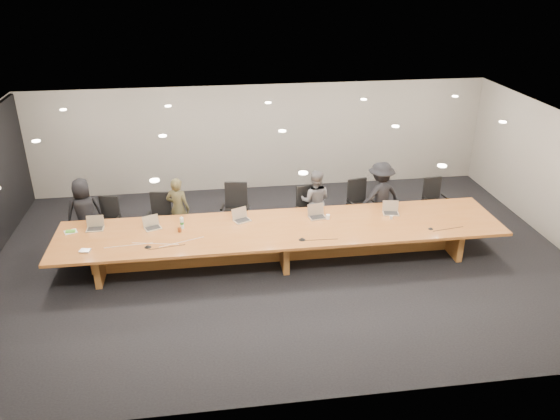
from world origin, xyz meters
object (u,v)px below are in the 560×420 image
Objects in this scene: chair_far_left at (108,220)px; person_c at (315,201)px; chair_left at (160,217)px; mic_right at (431,228)px; laptop_b at (152,223)px; paper_cup_far at (391,217)px; chair_mid_left at (235,210)px; chair_mid_right at (310,210)px; conference_table at (282,237)px; chair_right at (361,203)px; laptop_a at (94,224)px; laptop_d at (318,212)px; laptop_e at (391,208)px; person_b at (178,209)px; av_box at (85,251)px; person_d at (380,196)px; person_a at (85,213)px; mic_left at (148,246)px; paper_cup_near at (328,217)px; water_bottle at (182,223)px; chair_far_right at (435,200)px; mic_center at (302,239)px; amber_mug at (180,230)px; laptop_c at (242,215)px.

chair_far_left is 0.71× the size of person_c.
chair_left is 5.76m from mic_right.
laptop_b is 4.09× the size of paper_cup_far.
chair_mid_left is 15.23× the size of paper_cup_far.
chair_mid_right is 3.50m from laptop_b.
chair_right reaches higher than conference_table.
laptop_a is (-0.08, -0.91, 0.37)m from chair_far_left.
laptop_e is at bearing -9.24° from laptop_d.
laptop_d is at bearing -178.31° from person_b.
chair_mid_left is 6.30× the size of av_box.
chair_mid_right is 5.72× the size of av_box.
laptop_b is 5.60m from mic_right.
person_d reaches higher than laptop_d.
person_a is 5.02m from person_c.
person_d is at bearing -12.22° from laptop_b.
conference_table is 3.78m from laptop_a.
chair_mid_right reaches higher than mic_left.
mic_right is at bearing 91.66° from person_d.
av_box is at bearing -171.51° from paper_cup_near.
laptop_d is 1.51× the size of water_bottle.
person_a reaches higher than chair_left.
person_b is at bearing -18.74° from person_d.
chair_left reaches higher than mic_left.
person_b is at bearing 148.95° from conference_table.
chair_left reaches higher than water_bottle.
person_a is 2.25m from mic_left.
person_a is 6.49m from person_d.
chair_far_right reaches higher than conference_table.
chair_mid_right reaches higher than water_bottle.
person_c is 10.74× the size of mic_left.
person_c is 7.57× the size of av_box.
mic_left is at bearing -46.95° from chair_far_left.
mic_left is (-6.46, -1.80, 0.24)m from chair_far_right.
chair_mid_right is 1.83m from mic_center.
laptop_e is 2.48× the size of mic_left.
chair_right reaches higher than amber_mug.
chair_mid_right is at bearing -17.95° from person_d.
laptop_c is 0.95× the size of laptop_d.
chair_mid_left is at bearing 15.53° from laptop_a.
conference_table is 27.78× the size of laptop_b.
laptop_e is at bearing -5.01° from chair_mid_left.
chair_far_right is 4.55× the size of water_bottle.
mic_right is (2.02, -1.76, 0.04)m from person_c.
person_a is 6.59× the size of water_bottle.
water_bottle is 3.00m from paper_cup_near.
chair_right reaches higher than water_bottle.
paper_cup_far is at bearing -96.01° from laptop_e.
chair_far_left is 1.52m from laptop_b.
chair_mid_left is at bearing 173.25° from chair_far_right.
chair_far_left is 2.10m from mic_left.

